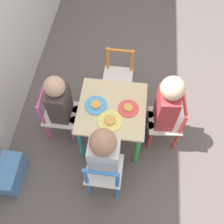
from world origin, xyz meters
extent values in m
plane|color=#5B514C|center=(0.00, 0.00, 0.00)|extent=(6.00, 6.00, 0.00)
cube|color=beige|center=(0.00, 0.00, 0.44)|extent=(0.51, 0.51, 0.02)
cylinder|color=green|center=(-0.22, -0.22, 0.21)|extent=(0.04, 0.04, 0.43)
cylinder|color=#8E51BC|center=(0.22, -0.22, 0.21)|extent=(0.04, 0.04, 0.43)
cylinder|color=teal|center=(-0.22, 0.22, 0.21)|extent=(0.04, 0.04, 0.43)
cylinder|color=yellow|center=(0.22, 0.22, 0.21)|extent=(0.04, 0.04, 0.43)
cube|color=silver|center=(0.00, 0.42, 0.27)|extent=(0.26, 0.26, 0.02)
cylinder|color=#E5599E|center=(-0.10, 0.32, 0.13)|extent=(0.03, 0.03, 0.26)
cylinder|color=#E5599E|center=(0.11, 0.32, 0.13)|extent=(0.03, 0.03, 0.26)
cylinder|color=#E5599E|center=(-0.10, 0.53, 0.13)|extent=(0.03, 0.03, 0.26)
cylinder|color=#E5599E|center=(0.11, 0.53, 0.13)|extent=(0.03, 0.03, 0.26)
cylinder|color=#E5599E|center=(-0.10, 0.53, 0.39)|extent=(0.03, 0.03, 0.26)
cylinder|color=#E5599E|center=(0.11, 0.53, 0.39)|extent=(0.03, 0.03, 0.26)
cylinder|color=#E5599E|center=(0.00, 0.53, 0.51)|extent=(0.21, 0.03, 0.02)
cube|color=silver|center=(-0.42, 0.01, 0.27)|extent=(0.26, 0.26, 0.02)
cylinder|color=#387AD1|center=(-0.32, -0.10, 0.13)|extent=(0.03, 0.03, 0.26)
cylinder|color=#387AD1|center=(-0.31, 0.11, 0.13)|extent=(0.03, 0.03, 0.26)
cylinder|color=#387AD1|center=(-0.53, -0.10, 0.13)|extent=(0.03, 0.03, 0.26)
cylinder|color=#387AD1|center=(-0.53, 0.11, 0.13)|extent=(0.03, 0.03, 0.26)
cylinder|color=#387AD1|center=(-0.53, -0.10, 0.39)|extent=(0.03, 0.03, 0.26)
cylinder|color=#387AD1|center=(-0.53, 0.11, 0.39)|extent=(0.03, 0.03, 0.26)
cylinder|color=#387AD1|center=(-0.53, 0.01, 0.51)|extent=(0.03, 0.21, 0.02)
cube|color=silver|center=(0.04, -0.42, 0.27)|extent=(0.28, 0.28, 0.02)
cylinder|color=#DB3D38|center=(0.13, -0.31, 0.13)|extent=(0.03, 0.03, 0.26)
cylinder|color=#DB3D38|center=(-0.08, -0.32, 0.13)|extent=(0.03, 0.03, 0.26)
cylinder|color=#DB3D38|center=(0.15, -0.52, 0.13)|extent=(0.03, 0.03, 0.26)
cylinder|color=#DB3D38|center=(-0.06, -0.54, 0.13)|extent=(0.03, 0.03, 0.26)
cylinder|color=#DB3D38|center=(0.15, -0.52, 0.39)|extent=(0.03, 0.03, 0.26)
cylinder|color=#DB3D38|center=(-0.06, -0.54, 0.39)|extent=(0.03, 0.03, 0.26)
cylinder|color=#DB3D38|center=(0.04, -0.53, 0.51)|extent=(0.21, 0.04, 0.02)
cube|color=silver|center=(0.42, 0.00, 0.27)|extent=(0.26, 0.26, 0.02)
cylinder|color=orange|center=(0.32, 0.10, 0.13)|extent=(0.03, 0.03, 0.26)
cylinder|color=orange|center=(0.32, -0.11, 0.13)|extent=(0.03, 0.03, 0.26)
cylinder|color=orange|center=(0.53, 0.10, 0.13)|extent=(0.03, 0.03, 0.26)
cylinder|color=orange|center=(0.53, -0.11, 0.13)|extent=(0.03, 0.03, 0.26)
cylinder|color=orange|center=(0.53, 0.10, 0.39)|extent=(0.03, 0.03, 0.26)
cylinder|color=orange|center=(0.53, -0.11, 0.39)|extent=(0.03, 0.03, 0.26)
cylinder|color=orange|center=(0.53, -0.01, 0.51)|extent=(0.03, 0.21, 0.02)
cylinder|color=#4C608E|center=(-0.05, 0.30, 0.14)|extent=(0.07, 0.07, 0.28)
cylinder|color=#4C608E|center=(0.05, 0.30, 0.14)|extent=(0.07, 0.07, 0.28)
cube|color=#423833|center=(0.00, 0.40, 0.43)|extent=(0.20, 0.14, 0.30)
sphere|color=tan|center=(0.00, 0.40, 0.64)|extent=(0.15, 0.15, 0.15)
cylinder|color=#7A6B5B|center=(-0.30, -0.05, 0.14)|extent=(0.07, 0.07, 0.28)
cylinder|color=#7A6B5B|center=(-0.30, 0.05, 0.14)|extent=(0.07, 0.07, 0.28)
cube|color=silver|center=(-0.40, 0.01, 0.45)|extent=(0.14, 0.20, 0.34)
sphere|color=#A37556|center=(-0.40, 0.01, 0.69)|extent=(0.17, 0.17, 0.17)
cylinder|color=#38383D|center=(0.08, -0.30, 0.14)|extent=(0.07, 0.07, 0.28)
cylinder|color=#38383D|center=(-0.02, -0.31, 0.14)|extent=(0.07, 0.07, 0.28)
cube|color=#B23338|center=(0.03, -0.40, 0.45)|extent=(0.21, 0.16, 0.35)
sphere|color=#DBB293|center=(0.03, -0.40, 0.70)|extent=(0.17, 0.17, 0.17)
cylinder|color=#4C9EE0|center=(0.00, 0.12, 0.45)|extent=(0.17, 0.17, 0.01)
cylinder|color=gold|center=(0.00, 0.12, 0.47)|extent=(0.08, 0.08, 0.02)
cylinder|color=#EADB66|center=(-0.12, 0.00, 0.45)|extent=(0.18, 0.18, 0.01)
cylinder|color=gold|center=(-0.12, 0.00, 0.47)|extent=(0.08, 0.08, 0.02)
cylinder|color=#E54C47|center=(0.00, -0.12, 0.45)|extent=(0.16, 0.16, 0.01)
cylinder|color=gold|center=(0.00, -0.12, 0.47)|extent=(0.07, 0.07, 0.02)
cube|color=#4C7FB7|center=(-0.48, 0.74, 0.10)|extent=(0.30, 0.16, 0.19)
camera|label=1|loc=(-1.05, -0.12, 2.09)|focal=42.00mm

